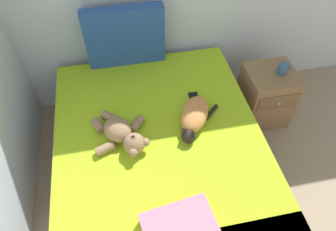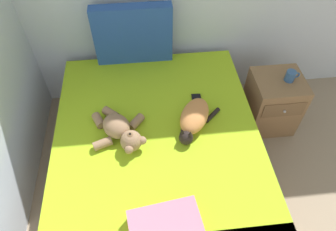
{
  "view_description": "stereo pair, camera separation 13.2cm",
  "coord_description": "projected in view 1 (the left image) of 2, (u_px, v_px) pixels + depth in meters",
  "views": [
    {
      "loc": [
        0.84,
        2.25,
        2.31
      ],
      "look_at": [
        1.12,
        3.66,
        0.61
      ],
      "focal_mm": 32.69,
      "sensor_mm": 36.0,
      "label": 1
    },
    {
      "loc": [
        0.97,
        2.23,
        2.31
      ],
      "look_at": [
        1.12,
        3.66,
        0.61
      ],
      "focal_mm": 32.69,
      "sensor_mm": 36.0,
      "label": 2
    }
  ],
  "objects": [
    {
      "name": "cat",
      "position": [
        194.0,
        116.0,
        2.21
      ],
      "size": [
        0.38,
        0.41,
        0.15
      ],
      "color": "#D18447",
      "rests_on": "bed"
    },
    {
      "name": "teddy_bear",
      "position": [
        122.0,
        134.0,
        2.11
      ],
      "size": [
        0.39,
        0.47,
        0.16
      ],
      "color": "#937051",
      "rests_on": "bed"
    },
    {
      "name": "cell_phone",
      "position": [
        194.0,
        99.0,
        2.41
      ],
      "size": [
        0.08,
        0.15,
        0.01
      ],
      "color": "black",
      "rests_on": "bed"
    },
    {
      "name": "mug",
      "position": [
        283.0,
        69.0,
        2.59
      ],
      "size": [
        0.12,
        0.08,
        0.09
      ],
      "color": "#33598C",
      "rests_on": "nightstand"
    },
    {
      "name": "bed",
      "position": [
        161.0,
        162.0,
        2.37
      ],
      "size": [
        1.54,
        1.97,
        0.55
      ],
      "color": "olive",
      "rests_on": "ground_plane"
    },
    {
      "name": "nightstand",
      "position": [
        265.0,
        96.0,
        2.83
      ],
      "size": [
        0.43,
        0.43,
        0.55
      ],
      "color": "olive",
      "rests_on": "ground_plane"
    },
    {
      "name": "throw_pillow",
      "position": [
        180.0,
        230.0,
        1.7
      ],
      "size": [
        0.43,
        0.33,
        0.11
      ],
      "primitive_type": "cube",
      "rotation": [
        0.0,
        0.0,
        0.13
      ],
      "color": "#D1728C",
      "rests_on": "bed"
    },
    {
      "name": "patterned_cushion",
      "position": [
        125.0,
        37.0,
        2.53
      ],
      "size": [
        0.65,
        0.11,
        0.52
      ],
      "color": "#264C99",
      "rests_on": "bed"
    }
  ]
}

